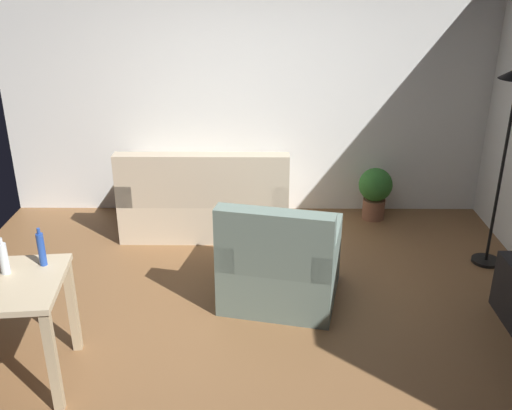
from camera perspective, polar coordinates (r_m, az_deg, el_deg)
The scene contains 8 objects.
ground_plane at distance 4.70m, azimuth -1.29°, elevation -10.98°, with size 5.20×4.40×0.02m, color brown.
wall_rear at distance 6.22m, azimuth -0.81°, elevation 11.33°, with size 5.20×0.10×2.70m, color white.
couch at distance 5.97m, azimuth -4.96°, elevation 0.24°, with size 1.67×0.84×0.92m.
torchiere_lamp at distance 5.38m, azimuth 23.85°, elevation 8.15°, with size 0.32×0.32×1.81m.
potted_plant at distance 6.35m, azimuth 11.64°, elevation 1.47°, with size 0.36×0.36×0.57m.
armchair at distance 4.75m, azimuth 2.40°, elevation -5.92°, with size 1.06×1.01×0.92m.
bottle_clear at distance 4.03m, azimuth -23.58°, elevation -4.80°, with size 0.06×0.06×0.25m.
bottle_blue at distance 4.04m, azimuth -20.36°, elevation -4.07°, with size 0.05×0.05×0.27m.
Camera 1 is at (0.13, -3.89, 2.63)m, focal length 40.66 mm.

